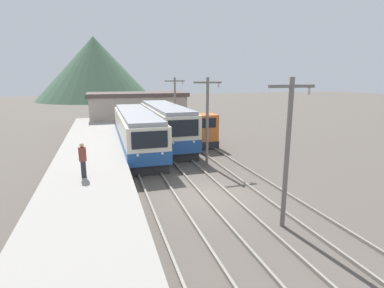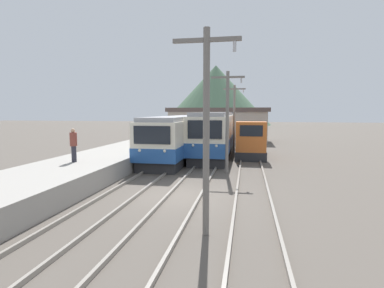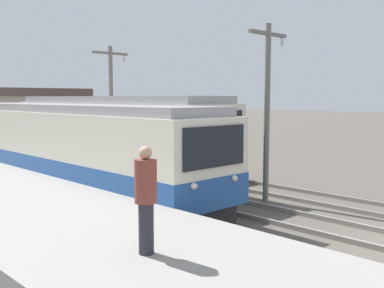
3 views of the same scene
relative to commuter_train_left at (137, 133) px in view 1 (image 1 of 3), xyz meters
name	(u,v)px [view 1 (image 1 of 3)]	position (x,y,z in m)	size (l,w,h in m)	color
ground_plane	(211,195)	(2.60, -11.19, -1.60)	(200.00, 200.00, 0.00)	#564F47
platform_left	(87,200)	(-3.65, -11.19, -1.09)	(4.50, 54.00, 1.02)	gray
track_left	(164,200)	(0.00, -11.19, -1.53)	(1.54, 60.00, 0.14)	gray
track_center	(215,194)	(2.80, -11.19, -1.53)	(1.54, 60.00, 0.14)	gray
track_right	(265,188)	(5.80, -11.19, -1.53)	(1.54, 60.00, 0.14)	gray
commuter_train_left	(137,133)	(0.00, 0.00, 0.00)	(2.84, 14.56, 3.41)	#28282B
commuter_train_center	(165,127)	(2.80, 1.46, 0.13)	(2.84, 12.75, 3.72)	#28282B
shunting_locomotive	(198,131)	(5.80, 1.08, -0.39)	(2.40, 5.60, 3.00)	#28282B
catenary_mast_near	(288,148)	(4.31, -15.19, 1.80)	(2.00, 0.20, 6.18)	slate
catenary_mast_mid	(207,118)	(4.31, -5.69, 1.80)	(2.00, 0.20, 6.18)	slate
catenary_mast_far	(175,106)	(4.31, 3.80, 1.80)	(2.00, 0.20, 6.18)	slate
person_on_platform	(83,159)	(-3.83, -9.20, 0.43)	(0.38, 0.38, 1.84)	#282833
station_building	(137,109)	(1.86, 14.81, 0.55)	(12.60, 6.30, 4.25)	#AD9E8E
mountain_backdrop	(95,69)	(-3.69, 63.87, 6.96)	(31.77, 31.77, 17.11)	#47664C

